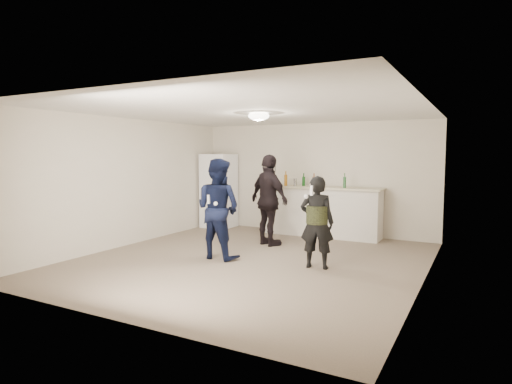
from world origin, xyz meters
The scene contains 21 objects.
floor centered at (0.00, 0.00, 0.00)m, with size 6.00×6.00×0.00m, color #6B5B4C.
ceiling centered at (0.00, 0.00, 2.50)m, with size 6.00×6.00×0.00m, color silver.
wall_back centered at (0.00, 3.00, 1.25)m, with size 6.00×6.00×0.00m, color beige.
wall_front centered at (0.00, -3.00, 1.25)m, with size 6.00×6.00×0.00m, color beige.
wall_left centered at (-2.75, 0.00, 1.25)m, with size 6.00×6.00×0.00m, color beige.
wall_right centered at (2.75, 0.00, 1.25)m, with size 6.00×6.00×0.00m, color beige.
counter centered at (0.29, 2.67, 0.53)m, with size 2.60×0.56×1.05m, color silver.
counter_top centered at (0.29, 2.67, 1.07)m, with size 2.68×0.64×0.04m, color #C0B595.
fridge centered at (-2.32, 2.60, 0.90)m, with size 0.70×0.70×1.80m, color white.
fridge_handle centered at (-2.04, 2.23, 1.30)m, with size 0.02×0.02×0.60m, color silver.
ceiling_dome centered at (0.00, 0.30, 2.45)m, with size 0.36×0.36×0.16m, color white.
shaker centered at (-0.28, 2.56, 1.18)m, with size 0.08×0.08×0.17m, color #AAAAAE.
man centered at (-0.58, -0.10, 0.86)m, with size 0.84×0.65×1.72m, color #0E173D.
woman centered at (1.15, 0.07, 0.73)m, with size 0.53×0.35×1.46m, color black.
camo_shorts centered at (1.15, 0.07, 0.85)m, with size 0.34×0.34×0.28m, color #333D1B.
spectator centered at (-0.26, 1.24, 0.90)m, with size 1.05×0.44×1.79m, color black.
remote_man centered at (-0.58, -0.38, 1.05)m, with size 0.04×0.04×0.15m, color silver.
nunchuk_man centered at (-0.46, -0.35, 0.98)m, with size 0.07×0.07×0.07m, color white.
remote_woman centered at (1.15, -0.18, 1.25)m, with size 0.04×0.04×0.15m, color silver.
nunchuk_woman centered at (1.05, -0.15, 1.15)m, with size 0.07×0.07×0.07m, color white.
bottle_cluster centered at (0.05, 2.63, 1.20)m, with size 1.41×0.26×0.25m.
Camera 1 is at (3.44, -6.23, 1.79)m, focal length 30.00 mm.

